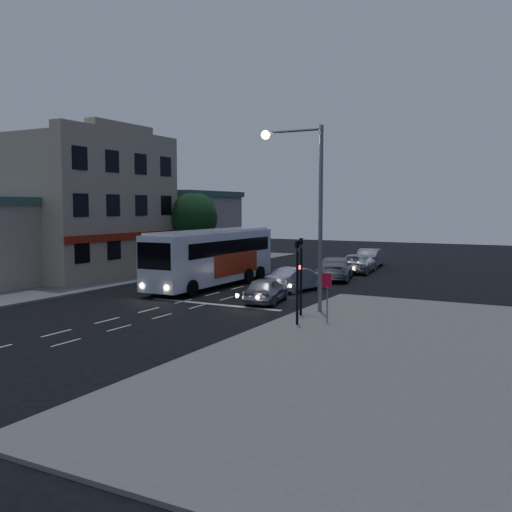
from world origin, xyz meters
The scene contains 17 objects.
ground centered at (0.00, 0.00, 0.00)m, with size 120.00×120.00×0.00m, color black.
sidewalk_near centered at (13.00, -4.00, 0.06)m, with size 12.00×24.00×0.12m, color slate.
sidewalk_far centered at (-13.00, 8.00, 0.06)m, with size 12.00×50.00×0.12m, color slate.
road_markings centered at (1.29, 3.31, 0.00)m, with size 8.00×30.55×0.01m.
tour_bus centered at (-1.70, 7.68, 2.02)m, with size 2.89×12.18×3.73m.
car_suv centered at (4.25, 3.80, 0.71)m, with size 1.68×4.18×1.43m, color #9D9EA9.
car_sedan_a centered at (3.96, 8.60, 0.74)m, with size 1.57×4.51×1.48m, color silver.
car_sedan_b centered at (4.14, 14.82, 0.83)m, with size 2.32×5.70×1.65m, color #A0A0AC.
car_sedan_c centered at (4.10, 19.91, 0.73)m, with size 2.43×5.28×1.47m, color silver.
car_extra centered at (3.82, 24.58, 0.80)m, with size 1.70×4.87×1.60m, color #ABACB5.
traffic_signal_main centered at (7.60, 0.78, 2.42)m, with size 0.25×0.35×4.10m.
traffic_signal_side centered at (8.30, -1.20, 2.42)m, with size 0.18×0.15×4.10m.
regulatory_sign centered at (9.30, -0.24, 1.60)m, with size 0.45×0.12×2.20m.
streetlight centered at (7.34, 2.20, 5.73)m, with size 3.32×0.44×9.00m.
main_building centered at (-13.96, 8.00, 5.16)m, with size 10.12×12.00×11.00m.
low_building_north centered at (-13.50, 20.00, 3.39)m, with size 9.40×9.40×6.50m.
street_tree centered at (-8.21, 15.02, 4.50)m, with size 4.00×4.00×6.20m.
Camera 1 is at (18.22, -23.60, 5.23)m, focal length 40.00 mm.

